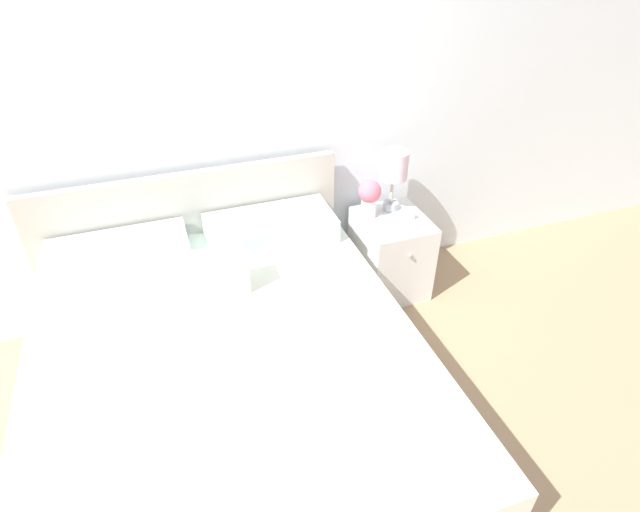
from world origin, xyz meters
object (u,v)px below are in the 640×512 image
at_px(bed, 229,376).
at_px(table_lamp, 394,169).
at_px(nightstand, 390,254).
at_px(alarm_clock, 408,215).
at_px(flower_vase, 370,196).

distance_m(bed, table_lamp, 1.59).
xyz_separation_m(nightstand, alarm_clock, (0.08, -0.04, 0.30)).
distance_m(flower_vase, alarm_clock, 0.27).
height_order(bed, alarm_clock, bed).
bearing_deg(table_lamp, flower_vase, -168.73).
bearing_deg(nightstand, flower_vase, 148.94).
distance_m(bed, nightstand, 1.41).
xyz_separation_m(flower_vase, alarm_clock, (0.22, -0.12, -0.11)).
relative_size(bed, flower_vase, 8.30).
height_order(nightstand, table_lamp, table_lamp).
distance_m(table_lamp, alarm_clock, 0.30).
xyz_separation_m(table_lamp, flower_vase, (-0.17, -0.03, -0.14)).
bearing_deg(table_lamp, bed, -146.31).
bearing_deg(table_lamp, alarm_clock, -72.89).
height_order(nightstand, flower_vase, flower_vase).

